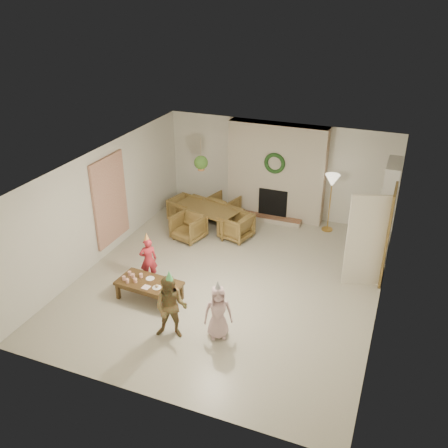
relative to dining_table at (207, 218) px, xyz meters
The scene contains 56 objects.
floor 2.43m from the dining_table, 54.90° to the right, with size 7.00×7.00×0.00m, color #B7B29E.
ceiling 3.28m from the dining_table, 54.90° to the right, with size 7.00×7.00×0.00m, color white.
wall_back 2.28m from the dining_table, 47.68° to the left, with size 7.00×7.00×0.00m, color silver.
wall_front 5.73m from the dining_table, 75.77° to the right, with size 7.00×7.00×0.00m, color silver.
wall_left 2.73m from the dining_table, 129.21° to the right, with size 7.00×7.00×0.00m, color silver.
wall_right 4.91m from the dining_table, 24.24° to the right, with size 7.00×7.00×0.00m, color silver.
fireplace_mass 2.15m from the dining_table, 43.65° to the left, with size 2.50×0.40×2.50m, color #582F17.
fireplace_hearth 1.71m from the dining_table, 35.06° to the left, with size 1.60×0.30×0.12m, color brown.
fireplace_firebox 1.81m from the dining_table, 39.50° to the left, with size 0.75×0.12×0.75m, color black.
fireplace_wreath 2.17m from the dining_table, 38.25° to the left, with size 0.54×0.54×0.10m, color #163A15.
floor_lamp_base 3.05m from the dining_table, 19.70° to the left, with size 0.28×0.28×0.03m, color gold.
floor_lamp_post 3.06m from the dining_table, 19.70° to the left, with size 0.03×0.03×1.33m, color gold.
floor_lamp_shade 3.21m from the dining_table, 19.70° to the left, with size 0.36×0.36×0.30m, color beige.
bookshelf_carcass 4.32m from the dining_table, ahead, with size 0.30×1.00×2.20m, color white.
bookshelf_shelf_a 4.22m from the dining_table, ahead, with size 0.30×0.92×0.03m, color white.
bookshelf_shelf_b 4.26m from the dining_table, ahead, with size 0.30×0.92×0.03m, color white.
bookshelf_shelf_c 4.33m from the dining_table, ahead, with size 0.30×0.92×0.03m, color white.
bookshelf_shelf_d 4.44m from the dining_table, ahead, with size 0.30×0.92×0.03m, color white.
books_row_lower 4.20m from the dining_table, ahead, with size 0.20×0.40×0.24m, color #AE3220.
books_row_mid 4.26m from the dining_table, ahead, with size 0.20×0.44×0.24m, color #285295.
books_row_upper 4.33m from the dining_table, ahead, with size 0.20×0.36×0.22m, color #C6802A.
door_frame 4.48m from the dining_table, 10.11° to the right, with size 0.05×0.86×2.04m, color brown.
door_leaf 4.19m from the dining_table, 16.24° to the right, with size 0.05×0.80×2.00m, color beige.
curtain_panel 2.56m from the dining_table, 131.51° to the right, with size 0.06×1.20×2.00m, color beige.
dining_table is the anchor object (origin of this frame).
dining_chair_near 0.72m from the dining_table, 104.72° to the right, with size 0.68×0.70×0.63m, color brown.
dining_chair_far 0.72m from the dining_table, 75.28° to the left, with size 0.68×0.70×0.63m, color brown.
dining_chair_left 0.72m from the dining_table, 165.28° to the left, with size 0.68×0.70×0.63m, color brown.
dining_chair_right 0.90m from the dining_table, 14.72° to the right, with size 0.68×0.70×0.63m, color brown.
hanging_plant_cord 1.92m from the dining_table, 79.49° to the right, with size 0.01×0.01×0.70m, color tan.
hanging_plant_pot 1.59m from the dining_table, 79.49° to the right, with size 0.16×0.16×0.12m, color brown.
hanging_plant_foliage 1.70m from the dining_table, 79.49° to the right, with size 0.32×0.32×0.32m, color #2A4C19.
coffee_table_top 3.24m from the dining_table, 86.97° to the right, with size 1.26×0.63×0.06m, color #4D3519.
coffee_table_apron 3.24m from the dining_table, 86.97° to the right, with size 1.16×0.53×0.08m, color #4D3519.
coffee_leg_fl 3.48m from the dining_table, 96.87° to the right, with size 0.07×0.07×0.33m, color #4D3519.
coffee_leg_fr 3.60m from the dining_table, 78.39° to the right, with size 0.07×0.07×0.33m, color #4D3519.
coffee_leg_bl 2.97m from the dining_table, 97.41° to the right, with size 0.07×0.07×0.33m, color #4D3519.
coffee_leg_br 3.11m from the dining_table, 75.89° to the right, with size 0.07×0.07×0.33m, color #4D3519.
cup_a 3.36m from the dining_table, 95.49° to the right, with size 0.07×0.07×0.09m, color white.
cup_b 3.17m from the dining_table, 95.60° to the right, with size 0.07×0.07×0.09m, color white.
cup_c 3.41m from the dining_table, 93.51° to the right, with size 0.07×0.07×0.09m, color white.
cup_d 3.22m from the dining_table, 93.50° to the right, with size 0.07×0.07×0.09m, color white.
cup_e 3.34m from the dining_table, 91.18° to the right, with size 0.07×0.07×0.09m, color white.
cup_f 3.14m from the dining_table, 91.02° to the right, with size 0.07×0.07×0.09m, color white.
plate_a 3.12m from the dining_table, 87.61° to the right, with size 0.17×0.17×0.01m, color white.
plate_b 3.37m from the dining_table, 83.08° to the right, with size 0.17×0.17×0.01m, color white.
plate_c 3.22m from the dining_table, 79.06° to the right, with size 0.17×0.17×0.01m, color white.
food_scoop 3.37m from the dining_table, 83.08° to the right, with size 0.07×0.07×0.07m, color tan.
napkin_left 3.42m from the dining_table, 86.51° to the right, with size 0.15×0.15×0.01m, color #FFBBBD.
napkin_right 3.12m from the dining_table, 80.41° to the right, with size 0.15×0.15×0.01m, color #FFBBBD.
child_red 2.66m from the dining_table, 93.53° to the right, with size 0.36×0.24×0.99m, color #B72732.
party_hat_red 2.76m from the dining_table, 93.53° to the right, with size 0.14×0.14×0.19m, color #D9CF48.
child_plaid 4.23m from the dining_table, 74.95° to the right, with size 0.59×0.46×1.21m, color brown.
party_hat_plaid 4.32m from the dining_table, 74.95° to the right, with size 0.14×0.14×0.20m, color #55C768.
child_pink 4.21m from the dining_table, 63.92° to the right, with size 0.50×0.33×1.02m, color #CFA5A9.
party_hat_pink 4.27m from the dining_table, 63.92° to the right, with size 0.13×0.13×0.18m, color #B5B6BD.
Camera 1 is at (3.08, -8.13, 5.67)m, focal length 39.17 mm.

